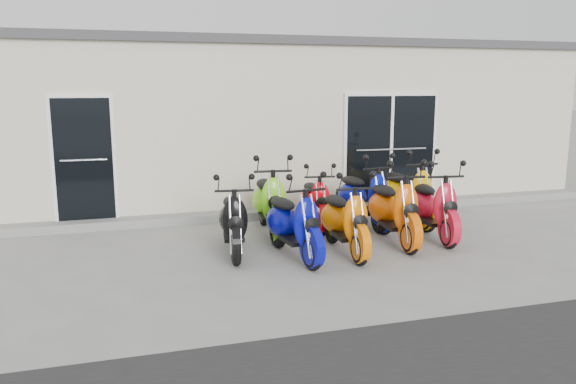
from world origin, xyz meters
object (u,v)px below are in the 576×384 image
object	(u,v)px
scooter_back_blue	(364,189)
scooter_back_red	(315,195)
scooter_front_black	(233,212)
scooter_front_red	(433,198)
scooter_back_yellow	(408,185)
scooter_front_orange_a	(345,211)
scooter_back_green	(269,193)
scooter_front_orange_b	(394,200)
scooter_front_blue	(293,214)

from	to	relation	value
scooter_back_blue	scooter_back_red	bearing A→B (deg)	165.83
scooter_front_black	scooter_back_blue	world-z (taller)	scooter_back_blue
scooter_front_red	scooter_back_yellow	bearing A→B (deg)	92.54
scooter_front_orange_a	scooter_back_yellow	bearing A→B (deg)	39.13
scooter_front_red	scooter_back_green	size ratio (longest dim) A/B	0.96
scooter_front_orange_a	scooter_front_orange_b	bearing A→B (deg)	18.79
scooter_back_yellow	scooter_back_blue	bearing A→B (deg)	175.00
scooter_back_green	scooter_back_yellow	world-z (taller)	scooter_back_yellow
scooter_front_black	scooter_back_blue	distance (m)	2.70
scooter_front_orange_b	scooter_back_yellow	size ratio (longest dim) A/B	0.99
scooter_front_blue	scooter_back_green	bearing A→B (deg)	82.35
scooter_front_black	scooter_back_red	xyz separation A→B (m)	(1.64, 1.06, -0.03)
scooter_front_orange_b	scooter_front_red	bearing A→B (deg)	10.06
scooter_back_red	scooter_back_green	bearing A→B (deg)	-163.57
scooter_front_black	scooter_front_blue	size ratio (longest dim) A/B	0.96
scooter_front_black	scooter_back_green	world-z (taller)	scooter_back_green
scooter_front_orange_b	scooter_back_yellow	xyz separation A→B (m)	(0.82, 1.08, 0.01)
scooter_front_orange_b	scooter_front_red	distance (m)	0.76
scooter_front_orange_a	scooter_back_green	distance (m)	1.59
scooter_front_orange_a	scooter_back_blue	distance (m)	1.70
scooter_back_green	scooter_back_blue	bearing A→B (deg)	6.52
scooter_front_orange_a	scooter_back_yellow	xyz separation A→B (m)	(1.77, 1.37, 0.05)
scooter_front_orange_b	scooter_back_blue	size ratio (longest dim) A/B	1.03
scooter_front_blue	scooter_back_green	size ratio (longest dim) A/B	0.94
scooter_front_blue	scooter_front_orange_b	bearing A→B (deg)	2.35
scooter_front_black	scooter_front_blue	bearing A→B (deg)	-22.99
scooter_front_orange_a	scooter_front_red	distance (m)	1.74
scooter_front_orange_a	scooter_front_red	bearing A→B (deg)	13.89
scooter_front_black	scooter_front_red	distance (m)	3.27
scooter_front_orange_a	scooter_front_red	world-z (taller)	scooter_front_red
scooter_front_orange_a	scooter_back_green	world-z (taller)	scooter_back_green
scooter_front_red	scooter_front_orange_a	bearing A→B (deg)	-160.56
scooter_front_blue	scooter_front_black	bearing A→B (deg)	141.64
scooter_front_orange_b	scooter_back_green	xyz separation A→B (m)	(-1.74, 1.08, 0.00)
scooter_front_orange_a	scooter_back_blue	bearing A→B (deg)	57.53
scooter_front_red	scooter_back_red	size ratio (longest dim) A/B	1.12
scooter_front_blue	scooter_back_yellow	size ratio (longest dim) A/B	0.94
scooter_back_yellow	scooter_front_blue	bearing A→B (deg)	-153.96
scooter_front_orange_b	scooter_back_blue	distance (m)	1.11
scooter_front_blue	scooter_front_orange_b	distance (m)	1.77
scooter_front_black	scooter_front_red	xyz separation A→B (m)	(3.27, -0.07, 0.04)
scooter_front_black	scooter_back_yellow	xyz separation A→B (m)	(3.34, 0.92, 0.07)
scooter_front_black	scooter_back_yellow	world-z (taller)	scooter_back_yellow
scooter_back_green	scooter_back_yellow	xyz separation A→B (m)	(2.56, -0.00, 0.00)
scooter_front_red	scooter_back_blue	world-z (taller)	scooter_back_blue
scooter_back_red	scooter_back_blue	xyz separation A→B (m)	(0.88, -0.10, 0.07)
scooter_front_orange_b	scooter_front_blue	bearing A→B (deg)	-166.09
scooter_front_black	scooter_front_blue	world-z (taller)	scooter_front_blue
scooter_front_black	scooter_back_blue	xyz separation A→B (m)	(2.52, 0.96, 0.04)
scooter_front_blue	scooter_front_orange_b	size ratio (longest dim) A/B	0.95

